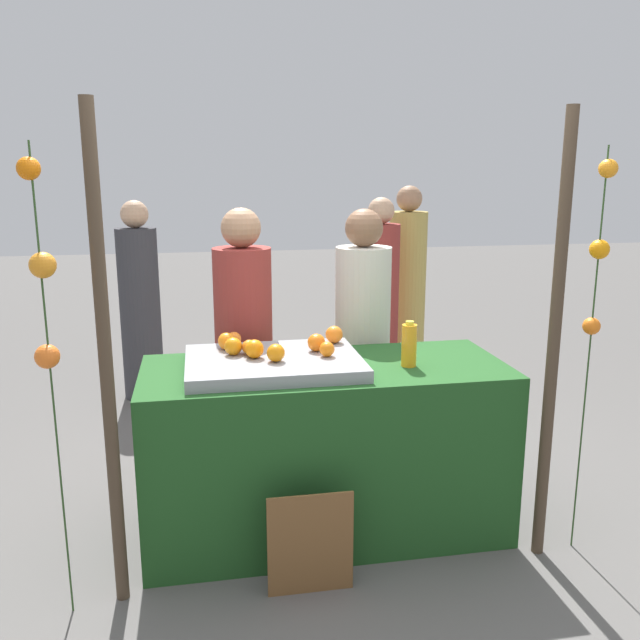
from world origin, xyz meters
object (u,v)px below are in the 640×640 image
object	(u,v)px
vendor_left	(244,361)
stall_counter	(325,449)
chalkboard_sign	(310,544)
vendor_right	(362,356)
orange_1	(249,347)
juice_bottle	(409,345)
orange_0	(328,349)

from	to	relation	value
vendor_left	stall_counter	bearing A→B (deg)	-57.55
chalkboard_sign	vendor_right	size ratio (longest dim) A/B	0.30
chalkboard_sign	orange_1	bearing A→B (deg)	109.20
juice_bottle	vendor_right	bearing A→B (deg)	96.03
stall_counter	vendor_left	world-z (taller)	vendor_left
orange_0	chalkboard_sign	distance (m)	0.90
juice_bottle	chalkboard_sign	distance (m)	1.05
stall_counter	juice_bottle	xyz separation A→B (m)	(0.40, -0.07, 0.55)
orange_1	juice_bottle	distance (m)	0.78
vendor_right	juice_bottle	bearing A→B (deg)	-83.97
vendor_left	vendor_right	world-z (taller)	vendor_left
orange_1	chalkboard_sign	world-z (taller)	orange_1
orange_0	juice_bottle	distance (m)	0.40
vendor_left	vendor_right	distance (m)	0.70
chalkboard_sign	vendor_right	bearing A→B (deg)	65.56
stall_counter	vendor_right	distance (m)	0.74
juice_bottle	vendor_right	world-z (taller)	vendor_right
orange_1	chalkboard_sign	distance (m)	0.97
vendor_right	chalkboard_sign	bearing A→B (deg)	-114.44
chalkboard_sign	stall_counter	bearing A→B (deg)	72.14
orange_0	vendor_left	size ratio (longest dim) A/B	0.05
stall_counter	vendor_right	xyz separation A→B (m)	(0.33, 0.59, 0.31)
orange_0	orange_1	world-z (taller)	same
juice_bottle	vendor_right	size ratio (longest dim) A/B	0.14
orange_0	orange_1	bearing A→B (deg)	164.15
vendor_left	vendor_right	size ratio (longest dim) A/B	1.01
chalkboard_sign	vendor_right	distance (m)	1.32
stall_counter	juice_bottle	world-z (taller)	juice_bottle
orange_0	orange_1	distance (m)	0.39
stall_counter	orange_0	xyz separation A→B (m)	(0.00, -0.04, 0.54)
vendor_left	vendor_right	xyz separation A→B (m)	(0.70, 0.02, -0.01)
orange_1	chalkboard_sign	bearing A→B (deg)	-70.80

